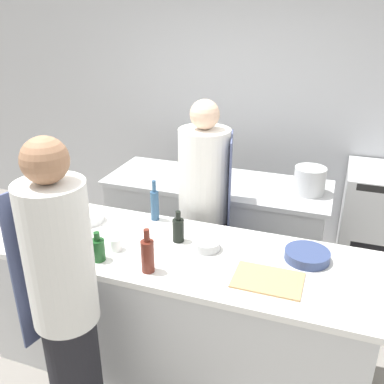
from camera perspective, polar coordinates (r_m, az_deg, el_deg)
ground_plane at (r=3.29m, az=-2.20°, el=-21.52°), size 16.00×16.00×0.00m
wall_back at (r=4.47m, az=7.83°, el=11.30°), size 8.00×0.06×2.80m
prep_counter at (r=2.98m, az=-2.34°, el=-15.21°), size 2.51×0.82×0.92m
pass_counter at (r=3.94m, az=3.19°, el=-4.78°), size 1.95×0.73×0.92m
chef_at_prep_near at (r=2.37m, az=-16.55°, el=-14.16°), size 0.38×0.36×1.82m
chef_at_stove at (r=3.34m, az=1.62°, el=-2.52°), size 0.43×0.42×1.73m
bottle_olive_oil at (r=2.77m, az=-1.84°, el=-5.00°), size 0.08×0.08×0.21m
bottle_vinegar at (r=2.64m, az=-12.43°, el=-7.44°), size 0.08×0.08×0.19m
bottle_wine at (r=2.98m, az=-21.00°, el=-4.50°), size 0.08×0.08×0.22m
bottle_cooking_oil at (r=3.04m, az=-4.99°, el=-1.64°), size 0.06×0.06×0.30m
bottle_sauce at (r=2.47m, az=-5.94°, el=-8.33°), size 0.08×0.08×0.27m
bowl_mixing_large at (r=3.13m, az=-13.84°, el=-3.19°), size 0.23×0.23×0.07m
bowl_prep_small at (r=2.71m, az=2.02°, el=-7.10°), size 0.17×0.17×0.06m
bowl_ceramic_blue at (r=2.69m, az=15.10°, el=-8.16°), size 0.27×0.27×0.06m
cup at (r=2.73m, az=-10.10°, el=-6.85°), size 0.08×0.08×0.08m
cutting_board at (r=2.47m, az=10.07°, el=-11.47°), size 0.38×0.27×0.01m
stockpot at (r=3.59m, az=15.41°, el=1.49°), size 0.25×0.25×0.22m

